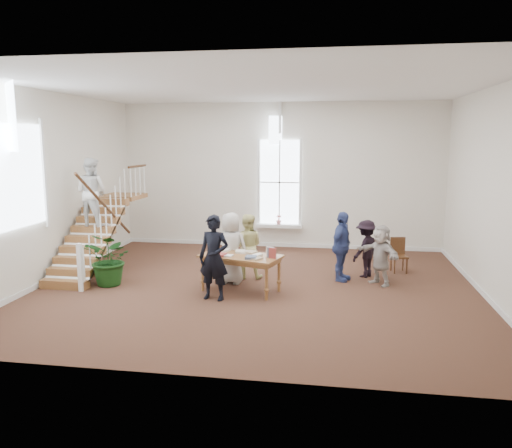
% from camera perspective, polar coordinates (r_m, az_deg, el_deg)
% --- Properties ---
extents(ground, '(10.00, 10.00, 0.00)m').
position_cam_1_polar(ground, '(11.64, 0.17, -7.20)').
color(ground, '#412719').
rests_on(ground, ground).
extents(room_shell, '(10.49, 10.00, 10.00)m').
position_cam_1_polar(room_shell, '(15.77, 2.64, -1.22)').
color(room_shell, silver).
rests_on(room_shell, ground).
extents(staircase, '(1.10, 4.10, 2.92)m').
position_cam_1_polar(staircase, '(13.34, -18.07, 1.62)').
color(staircase, brown).
rests_on(staircase, ground).
extents(library_table, '(1.95, 1.35, 0.89)m').
position_cam_1_polar(library_table, '(11.15, -1.83, -3.98)').
color(library_table, brown).
rests_on(library_table, ground).
extents(police_officer, '(0.73, 0.54, 1.82)m').
position_cam_1_polar(police_officer, '(10.58, -4.83, -3.85)').
color(police_officer, black).
rests_on(police_officer, ground).
extents(elderly_woman, '(0.89, 0.64, 1.69)m').
position_cam_1_polar(elderly_woman, '(11.76, -2.90, -2.77)').
color(elderly_woman, beige).
rests_on(elderly_woman, ground).
extents(person_yellow, '(0.80, 0.64, 1.59)m').
position_cam_1_polar(person_yellow, '(12.19, -1.03, -2.56)').
color(person_yellow, '#DDD68A').
rests_on(person_yellow, ground).
extents(woman_cluster_a, '(0.75, 1.07, 1.68)m').
position_cam_1_polar(woman_cluster_a, '(12.12, 9.76, -2.55)').
color(woman_cluster_a, navy).
rests_on(woman_cluster_a, ground).
extents(woman_cluster_b, '(0.98, 1.05, 1.42)m').
position_cam_1_polar(woman_cluster_b, '(12.61, 12.45, -2.76)').
color(woman_cluster_b, black).
rests_on(woman_cluster_b, ground).
extents(woman_cluster_c, '(1.15, 1.30, 1.43)m').
position_cam_1_polar(woman_cluster_c, '(12.00, 14.06, -3.45)').
color(woman_cluster_c, '#B4AAA2').
rests_on(woman_cluster_c, ground).
extents(floor_plant, '(1.40, 1.31, 1.26)m').
position_cam_1_polar(floor_plant, '(12.09, -16.30, -3.87)').
color(floor_plant, '#143B12').
rests_on(floor_plant, ground).
extents(side_chair, '(0.45, 0.45, 0.89)m').
position_cam_1_polar(side_chair, '(13.35, 15.97, -3.21)').
color(side_chair, '#3A2310').
rests_on(side_chair, ground).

